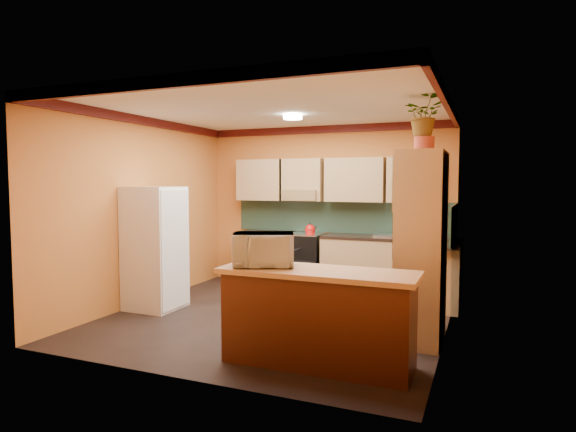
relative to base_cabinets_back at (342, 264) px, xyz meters
The scene contains 15 objects.
room_shell 2.27m from the base_cabinets_back, 103.01° to the right, with size 4.24×4.24×2.72m.
base_cabinets_back is the anchor object (origin of this frame).
countertop_back 0.46m from the base_cabinets_back, 90.00° to the right, with size 3.65×0.62×0.04m, color black.
stove 0.63m from the base_cabinets_back, behind, with size 0.58×0.58×0.91m, color black.
kettle 0.77m from the base_cabinets_back, behind, with size 0.17×0.17×0.18m, color red, non-canonical shape.
sink 0.92m from the base_cabinets_back, ahead, with size 0.48×0.40×0.03m, color silver.
base_cabinets_right 1.54m from the base_cabinets_back, 21.75° to the right, with size 0.60×0.80×0.88m, color tan.
countertop_right 1.60m from the base_cabinets_back, 21.75° to the right, with size 0.62×0.80×0.04m, color black.
fridge 2.94m from the base_cabinets_back, 136.79° to the right, with size 0.68×0.66×1.70m, color white.
pantry 2.55m from the base_cabinets_back, 53.29° to the right, with size 0.48×0.90×2.10m, color tan.
fern_pot 2.99m from the base_cabinets_back, 52.59° to the right, with size 0.22×0.22×0.16m, color #AD3F29.
fern 3.18m from the base_cabinets_back, 52.59° to the right, with size 0.41×0.36×0.46m, color tan.
breakfast_bar 3.20m from the base_cabinets_back, 78.12° to the right, with size 1.80×0.55×0.88m, color #4D2112.
bar_top 3.23m from the base_cabinets_back, 78.12° to the right, with size 1.90×0.65×0.05m, color tan.
microwave 3.20m from the base_cabinets_back, 88.36° to the right, with size 0.59×0.40×0.33m, color white.
Camera 1 is at (2.49, -5.62, 1.76)m, focal length 30.00 mm.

